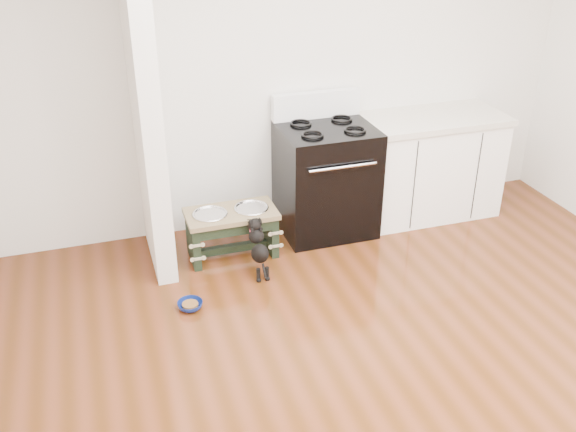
% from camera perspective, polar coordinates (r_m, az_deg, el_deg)
% --- Properties ---
extents(ground, '(5.00, 5.00, 0.00)m').
position_cam_1_polar(ground, '(3.94, 11.37, -16.15)').
color(ground, '#48240C').
rests_on(ground, ground).
extents(room_shell, '(5.00, 5.00, 5.00)m').
position_cam_1_polar(room_shell, '(3.07, 14.17, 6.34)').
color(room_shell, silver).
rests_on(room_shell, ground).
extents(partition_wall, '(0.15, 0.80, 2.70)m').
position_cam_1_polar(partition_wall, '(4.72, -12.69, 10.51)').
color(partition_wall, silver).
rests_on(partition_wall, ground).
extents(oven_range, '(0.76, 0.69, 1.14)m').
position_cam_1_polar(oven_range, '(5.39, 3.39, 3.40)').
color(oven_range, black).
rests_on(oven_range, ground).
extents(cabinet_run, '(1.24, 0.64, 0.91)m').
position_cam_1_polar(cabinet_run, '(5.82, 12.39, 4.40)').
color(cabinet_run, white).
rests_on(cabinet_run, ground).
extents(dog_feeder, '(0.71, 0.38, 0.41)m').
position_cam_1_polar(dog_feeder, '(5.08, -5.03, -0.75)').
color(dog_feeder, black).
rests_on(dog_feeder, ground).
extents(puppy, '(0.13, 0.37, 0.43)m').
position_cam_1_polar(puppy, '(4.85, -2.65, -2.71)').
color(puppy, black).
rests_on(puppy, ground).
extents(floor_bowl, '(0.23, 0.23, 0.06)m').
position_cam_1_polar(floor_bowl, '(4.62, -8.69, -7.85)').
color(floor_bowl, navy).
rests_on(floor_bowl, ground).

